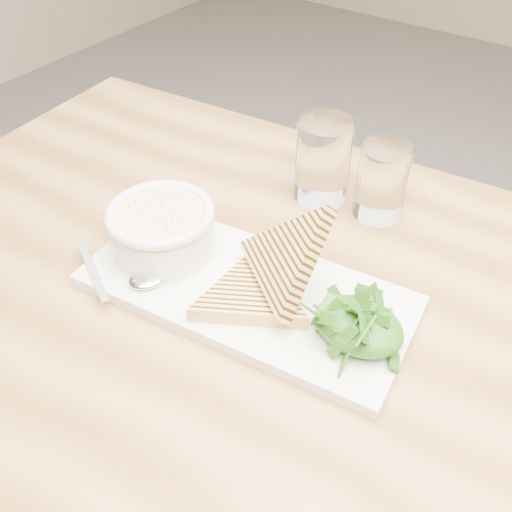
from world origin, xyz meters
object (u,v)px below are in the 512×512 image
Objects in this scene: glass_near at (323,160)px; glass_far at (382,182)px; platter at (246,291)px; table_top at (275,330)px; soup_bowl at (163,234)px.

glass_near reaches higher than glass_far.
glass_near reaches higher than platter.
glass_far reaches higher than platter.
table_top is 10.08× the size of glass_near.
table_top is at bearing -1.43° from soup_bowl.
soup_bowl is at bearing -110.77° from glass_near.
glass_far reaches higher than soup_bowl.
table_top is 11.45× the size of glass_far.
soup_bowl is at bearing 178.57° from table_top.
glass_near is (0.09, 0.24, 0.02)m from soup_bowl.
soup_bowl is at bearing -177.05° from platter.
table_top is 9.44× the size of soup_bowl.
table_top is 0.18m from soup_bowl.
glass_far is (0.18, 0.25, 0.01)m from soup_bowl.
glass_near is at bearing 98.38° from platter.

